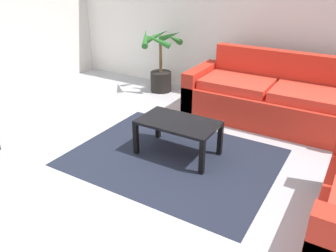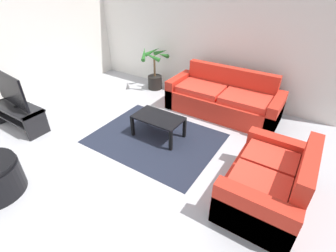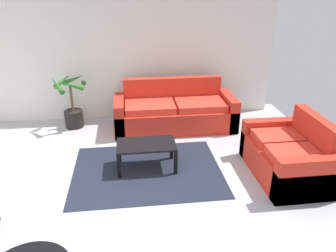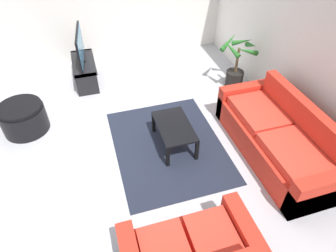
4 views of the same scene
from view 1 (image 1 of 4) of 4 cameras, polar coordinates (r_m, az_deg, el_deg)
The scene contains 6 objects.
ground_plane at distance 3.44m, azimuth -9.21°, elevation -9.52°, with size 6.60×6.60×0.00m, color #B2B2B7.
wall_back at distance 5.47m, azimuth 11.17°, elevation 18.74°, with size 6.00×0.06×2.70m, color silver.
couch_main at distance 4.79m, azimuth 17.03°, elevation 4.19°, with size 2.27×0.90×0.90m.
coffee_table at distance 3.73m, azimuth 1.70°, elevation -0.03°, with size 0.87×0.51×0.41m.
area_rug at distance 3.81m, azimuth 0.89°, elevation -5.26°, with size 2.20×1.70×0.01m, color #1E2333.
potted_palm at distance 5.71m, azimuth -1.20°, elevation 9.99°, with size 0.70×0.67×1.03m.
Camera 1 is at (1.89, -2.10, 1.96)m, focal length 36.31 mm.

